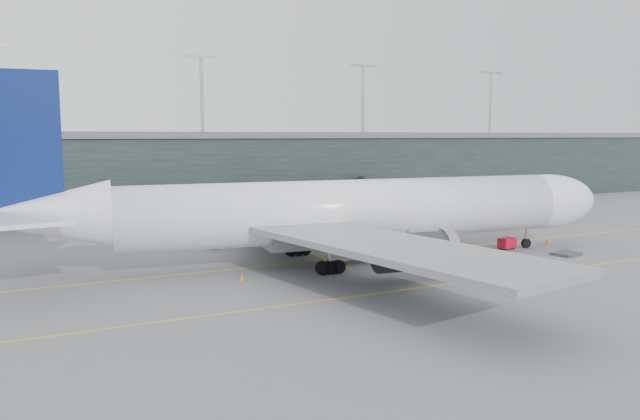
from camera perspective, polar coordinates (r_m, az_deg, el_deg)
name	(u,v)px	position (r m, az deg, el deg)	size (l,w,h in m)	color
ground	(275,258)	(75.14, -4.14, -4.36)	(320.00, 320.00, 0.00)	slate
taxiline_a	(288,264)	(71.52, -2.92, -4.92)	(160.00, 0.25, 0.02)	gold
taxiline_b	(358,296)	(57.57, 3.48, -7.84)	(160.00, 0.25, 0.02)	gold
taxiline_lead_main	(256,232)	(95.29, -5.91, -1.98)	(0.25, 60.00, 0.02)	gold
terminal	(165,170)	(129.48, -13.95, 3.57)	(240.00, 36.00, 29.00)	black
main_aircraft	(346,212)	(71.61, 2.36, -0.19)	(74.07, 69.24, 20.76)	white
jet_bridge	(369,192)	(106.75, 4.46, 1.66)	(19.69, 43.90, 6.62)	#2D2E32
gse_cart	(507,243)	(83.70, 16.72, -2.91)	(2.36, 1.70, 1.48)	#AD0C22
baggage_dolly	(566,254)	(82.16, 21.58, -3.73)	(3.23, 2.58, 0.32)	#3B3A40
uld_a	(213,242)	(81.70, -9.72, -2.89)	(2.32, 2.10, 1.73)	#313236
uld_b	(229,236)	(86.08, -8.30, -2.40)	(2.02, 1.73, 1.64)	#313236
uld_c	(242,238)	(83.55, -7.16, -2.59)	(2.03, 1.64, 1.82)	#313236
cone_nose	(547,241)	(89.38, 20.07, -2.71)	(0.50, 0.50, 0.79)	#D9570C
cone_wing_stbd	(436,275)	(65.44, 10.58, -5.85)	(0.43, 0.43, 0.68)	#D1510B
cone_wing_port	(305,237)	(88.32, -1.40, -2.44)	(0.42, 0.42, 0.66)	#D4650B
cone_tail	(242,277)	(63.89, -7.17, -6.06)	(0.47, 0.47, 0.75)	orange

